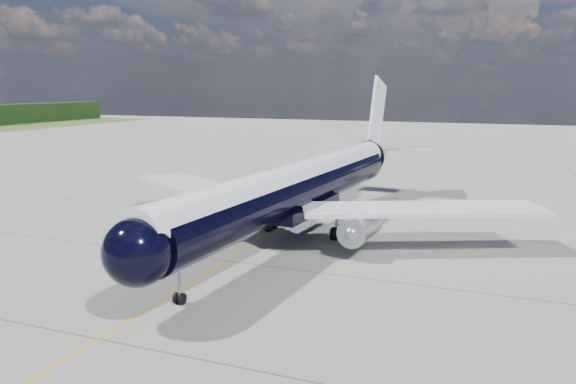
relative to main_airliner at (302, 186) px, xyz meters
name	(u,v)px	position (x,y,z in m)	size (l,w,h in m)	color
ground	(309,210)	(-2.87, 10.26, -4.63)	(320.00, 320.00, 0.00)	gray
taxiway_centerline	(293,220)	(-2.87, 5.26, -4.62)	(0.16, 160.00, 0.01)	orange
main_airliner	(302,186)	(0.00, 0.00, 0.00)	(42.30, 51.63, 14.91)	black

